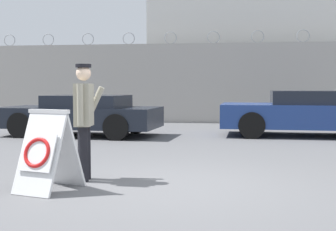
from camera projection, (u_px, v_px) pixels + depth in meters
ground_plane at (170, 187)px, 6.39m from camera, size 90.00×90.00×0.00m
perimeter_wall at (213, 83)px, 17.30m from camera, size 36.00×0.30×3.39m
building_block at (242, 54)px, 21.18m from camera, size 7.69×5.69×5.59m
barricade_sign at (47, 151)px, 6.10m from camera, size 0.78×0.96×1.07m
security_guard at (84, 116)px, 6.76m from camera, size 0.37×0.63×1.69m
parked_car_front_coupe at (82, 114)px, 12.87m from camera, size 4.41×2.18×1.12m
parked_car_rear_sedan at (304, 113)px, 12.77m from camera, size 4.42×2.12×1.24m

